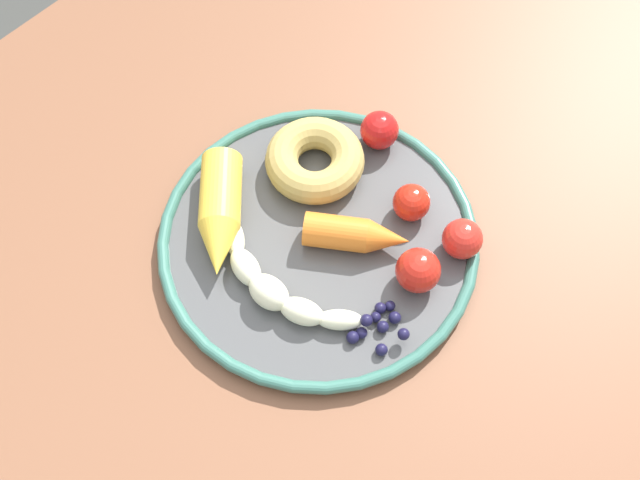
{
  "coord_description": "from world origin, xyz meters",
  "views": [
    {
      "loc": [
        0.33,
        0.26,
        1.44
      ],
      "look_at": [
        0.05,
        0.0,
        0.75
      ],
      "focal_mm": 44.63,
      "sensor_mm": 36.0,
      "label": 1
    }
  ],
  "objects_px": {
    "dining_table": "(346,257)",
    "tomato_far": "(462,239)",
    "banana": "(275,287)",
    "tomato_near": "(411,203)",
    "carrot_orange": "(357,235)",
    "blueberry_pile": "(378,326)",
    "carrot_yellow": "(220,214)",
    "tomato_mid": "(379,130)",
    "tomato_extra": "(418,270)",
    "plate": "(320,241)",
    "donut": "(315,160)"
  },
  "relations": [
    {
      "from": "dining_table",
      "to": "carrot_orange",
      "type": "distance_m",
      "value": 0.13
    },
    {
      "from": "donut",
      "to": "blueberry_pile",
      "type": "xyz_separation_m",
      "value": [
        0.09,
        0.16,
        -0.01
      ]
    },
    {
      "from": "plate",
      "to": "donut",
      "type": "height_order",
      "value": "donut"
    },
    {
      "from": "banana",
      "to": "tomato_mid",
      "type": "relative_size",
      "value": 4.43
    },
    {
      "from": "blueberry_pile",
      "to": "tomato_mid",
      "type": "bearing_deg",
      "value": -139.86
    },
    {
      "from": "banana",
      "to": "tomato_extra",
      "type": "bearing_deg",
      "value": 137.73
    },
    {
      "from": "banana",
      "to": "donut",
      "type": "xyz_separation_m",
      "value": [
        -0.13,
        -0.07,
        0.0
      ]
    },
    {
      "from": "carrot_yellow",
      "to": "tomato_far",
      "type": "height_order",
      "value": "carrot_yellow"
    },
    {
      "from": "tomato_near",
      "to": "dining_table",
      "type": "bearing_deg",
      "value": -51.54
    },
    {
      "from": "carrot_yellow",
      "to": "tomato_far",
      "type": "distance_m",
      "value": 0.24
    },
    {
      "from": "donut",
      "to": "banana",
      "type": "bearing_deg",
      "value": 27.62
    },
    {
      "from": "carrot_yellow",
      "to": "tomato_extra",
      "type": "xyz_separation_m",
      "value": [
        -0.08,
        0.18,
        0.0
      ]
    },
    {
      "from": "plate",
      "to": "tomato_mid",
      "type": "xyz_separation_m",
      "value": [
        -0.13,
        -0.03,
        0.02
      ]
    },
    {
      "from": "donut",
      "to": "dining_table",
      "type": "bearing_deg",
      "value": 78.31
    },
    {
      "from": "tomato_near",
      "to": "tomato_mid",
      "type": "xyz_separation_m",
      "value": [
        -0.05,
        -0.08,
        0.0
      ]
    },
    {
      "from": "dining_table",
      "to": "tomato_far",
      "type": "xyz_separation_m",
      "value": [
        -0.04,
        0.11,
        0.12
      ]
    },
    {
      "from": "plate",
      "to": "carrot_yellow",
      "type": "bearing_deg",
      "value": -57.64
    },
    {
      "from": "banana",
      "to": "tomato_extra",
      "type": "height_order",
      "value": "tomato_extra"
    },
    {
      "from": "carrot_yellow",
      "to": "blueberry_pile",
      "type": "bearing_deg",
      "value": 95.92
    },
    {
      "from": "plate",
      "to": "tomato_far",
      "type": "distance_m",
      "value": 0.14
    },
    {
      "from": "banana",
      "to": "tomato_near",
      "type": "xyz_separation_m",
      "value": [
        -0.15,
        0.04,
        0.01
      ]
    },
    {
      "from": "tomato_far",
      "to": "tomato_extra",
      "type": "xyz_separation_m",
      "value": [
        0.06,
        -0.01,
        0.0
      ]
    },
    {
      "from": "plate",
      "to": "carrot_orange",
      "type": "bearing_deg",
      "value": 126.47
    },
    {
      "from": "banana",
      "to": "tomato_extra",
      "type": "distance_m",
      "value": 0.13
    },
    {
      "from": "carrot_yellow",
      "to": "dining_table",
      "type": "bearing_deg",
      "value": 140.65
    },
    {
      "from": "dining_table",
      "to": "tomato_mid",
      "type": "distance_m",
      "value": 0.15
    },
    {
      "from": "dining_table",
      "to": "tomato_mid",
      "type": "height_order",
      "value": "tomato_mid"
    },
    {
      "from": "blueberry_pile",
      "to": "carrot_yellow",
      "type": "bearing_deg",
      "value": -84.08
    },
    {
      "from": "tomato_mid",
      "to": "carrot_yellow",
      "type": "bearing_deg",
      "value": -15.22
    },
    {
      "from": "plate",
      "to": "carrot_orange",
      "type": "height_order",
      "value": "carrot_orange"
    },
    {
      "from": "donut",
      "to": "tomato_mid",
      "type": "height_order",
      "value": "tomato_mid"
    },
    {
      "from": "tomato_extra",
      "to": "tomato_mid",
      "type": "bearing_deg",
      "value": -127.25
    },
    {
      "from": "carrot_yellow",
      "to": "tomato_near",
      "type": "relative_size",
      "value": 3.3
    },
    {
      "from": "carrot_orange",
      "to": "tomato_extra",
      "type": "bearing_deg",
      "value": 96.43
    },
    {
      "from": "plate",
      "to": "tomato_extra",
      "type": "distance_m",
      "value": 0.1
    },
    {
      "from": "tomato_near",
      "to": "tomato_far",
      "type": "relative_size",
      "value": 0.95
    },
    {
      "from": "banana",
      "to": "tomato_far",
      "type": "distance_m",
      "value": 0.18
    },
    {
      "from": "blueberry_pile",
      "to": "tomato_near",
      "type": "relative_size",
      "value": 1.55
    },
    {
      "from": "plate",
      "to": "carrot_orange",
      "type": "distance_m",
      "value": 0.04
    },
    {
      "from": "tomato_mid",
      "to": "donut",
      "type": "bearing_deg",
      "value": -20.01
    },
    {
      "from": "carrot_yellow",
      "to": "blueberry_pile",
      "type": "height_order",
      "value": "carrot_yellow"
    },
    {
      "from": "carrot_yellow",
      "to": "tomato_near",
      "type": "height_order",
      "value": "carrot_yellow"
    },
    {
      "from": "banana",
      "to": "tomato_mid",
      "type": "distance_m",
      "value": 0.2
    },
    {
      "from": "blueberry_pile",
      "to": "tomato_extra",
      "type": "relative_size",
      "value": 1.35
    },
    {
      "from": "tomato_mid",
      "to": "plate",
      "type": "bearing_deg",
      "value": 14.81
    },
    {
      "from": "banana",
      "to": "carrot_orange",
      "type": "relative_size",
      "value": 1.73
    },
    {
      "from": "donut",
      "to": "tomato_mid",
      "type": "xyz_separation_m",
      "value": [
        -0.07,
        0.03,
        0.0
      ]
    },
    {
      "from": "carrot_orange",
      "to": "blueberry_pile",
      "type": "distance_m",
      "value": 0.09
    },
    {
      "from": "carrot_orange",
      "to": "tomato_mid",
      "type": "relative_size",
      "value": 2.57
    },
    {
      "from": "tomato_mid",
      "to": "tomato_extra",
      "type": "height_order",
      "value": "tomato_extra"
    }
  ]
}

